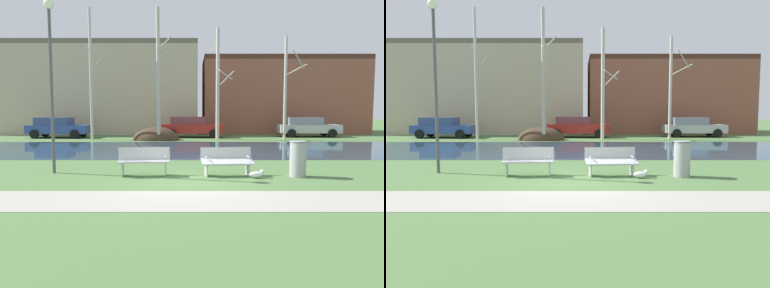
# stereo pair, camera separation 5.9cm
# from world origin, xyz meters

# --- Properties ---
(ground_plane) EXTENTS (120.00, 120.00, 0.00)m
(ground_plane) POSITION_xyz_m (0.00, 10.00, 0.00)
(ground_plane) COLOR #4C703D
(paved_path_strip) EXTENTS (60.00, 1.92, 0.01)m
(paved_path_strip) POSITION_xyz_m (0.00, -2.03, 0.01)
(paved_path_strip) COLOR #9E998E
(paved_path_strip) RESTS_ON ground
(river_band) EXTENTS (80.00, 8.54, 0.01)m
(river_band) POSITION_xyz_m (0.00, 9.04, 0.00)
(river_band) COLOR #284256
(river_band) RESTS_ON ground
(soil_mound) EXTENTS (3.17, 2.53, 1.76)m
(soil_mound) POSITION_xyz_m (-2.26, 15.03, 0.00)
(soil_mound) COLOR #423021
(soil_mound) RESTS_ON ground
(bench_left) EXTENTS (1.65, 0.72, 0.87)m
(bench_left) POSITION_xyz_m (-1.29, 1.20, 0.47)
(bench_left) COLOR #B2B5B7
(bench_left) RESTS_ON ground
(bench_right) EXTENTS (1.65, 0.72, 0.87)m
(bench_right) POSITION_xyz_m (1.28, 1.20, 0.47)
(bench_right) COLOR #B2B5B7
(bench_right) RESTS_ON ground
(trash_bin) EXTENTS (0.53, 0.53, 1.09)m
(trash_bin) POSITION_xyz_m (3.43, 1.02, 0.57)
(trash_bin) COLOR #999B9E
(trash_bin) RESTS_ON ground
(seagull) EXTENTS (0.48, 0.18, 0.27)m
(seagull) POSITION_xyz_m (2.12, 0.70, 0.13)
(seagull) COLOR white
(seagull) RESTS_ON ground
(streetlamp) EXTENTS (0.32, 0.32, 5.49)m
(streetlamp) POSITION_xyz_m (-4.29, 1.71, 3.65)
(streetlamp) COLOR #4C4C51
(streetlamp) RESTS_ON ground
(birch_far_left) EXTENTS (1.13, 1.98, 8.82)m
(birch_far_left) POSITION_xyz_m (-6.61, 15.11, 4.45)
(birch_far_left) COLOR beige
(birch_far_left) RESTS_ON ground
(birch_left) EXTENTS (1.03, 1.79, 8.54)m
(birch_left) POSITION_xyz_m (-1.98, 14.06, 4.33)
(birch_left) COLOR #BCB7A8
(birch_left) RESTS_ON ground
(birch_center_left) EXTENTS (1.27, 2.14, 7.57)m
(birch_center_left) POSITION_xyz_m (1.98, 15.51, 3.81)
(birch_center_left) COLOR beige
(birch_center_left) RESTS_ON ground
(birch_center) EXTENTS (1.52, 2.66, 7.02)m
(birch_center) POSITION_xyz_m (6.63, 15.48, 3.61)
(birch_center) COLOR #BCB7A8
(birch_center) RESTS_ON ground
(parked_van_nearest_blue) EXTENTS (4.44, 2.16, 1.49)m
(parked_van_nearest_blue) POSITION_xyz_m (-9.64, 16.99, 0.78)
(parked_van_nearest_blue) COLOR #2D4793
(parked_van_nearest_blue) RESTS_ON ground
(parked_sedan_second_red) EXTENTS (4.59, 2.07, 1.54)m
(parked_sedan_second_red) POSITION_xyz_m (0.18, 17.42, 0.81)
(parked_sedan_second_red) COLOR maroon
(parked_sedan_second_red) RESTS_ON ground
(parked_hatch_third_silver) EXTENTS (4.55, 2.23, 1.47)m
(parked_hatch_third_silver) POSITION_xyz_m (8.92, 17.95, 0.78)
(parked_hatch_third_silver) COLOR #B2B5BC
(parked_hatch_third_silver) RESTS_ON ground
(building_beige_block) EXTENTS (17.98, 8.54, 7.69)m
(building_beige_block) POSITION_xyz_m (-8.34, 24.00, 3.85)
(building_beige_block) COLOR #BCAD8E
(building_beige_block) RESTS_ON ground
(building_brick_low) EXTENTS (13.88, 7.51, 6.58)m
(building_brick_low) POSITION_xyz_m (8.17, 24.23, 3.29)
(building_brick_low) COLOR brown
(building_brick_low) RESTS_ON ground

